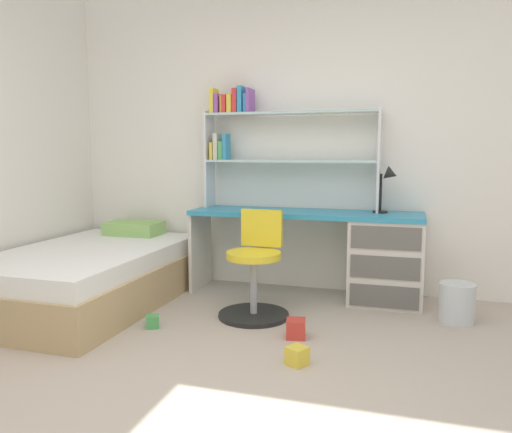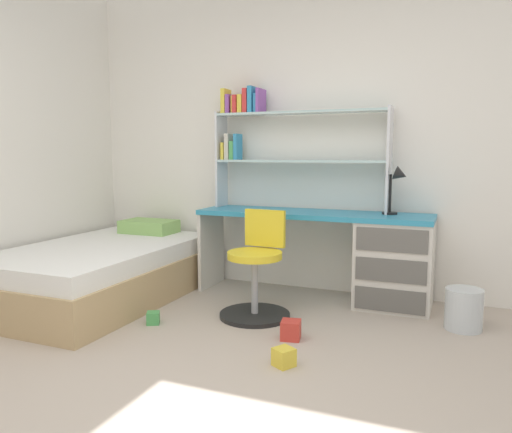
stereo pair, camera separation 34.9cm
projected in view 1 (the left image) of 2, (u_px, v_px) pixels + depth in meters
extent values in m
cube|color=#B2A393|center=(207.00, 430.00, 2.19)|extent=(5.46, 5.83, 0.02)
cube|color=white|center=(312.00, 134.00, 4.33)|extent=(5.46, 0.06, 2.74)
cube|color=teal|center=(304.00, 214.00, 4.13)|extent=(1.92, 0.50, 0.04)
cube|color=beige|center=(386.00, 261.00, 3.99)|extent=(0.57, 0.48, 0.68)
cube|color=beige|center=(200.00, 250.00, 4.45)|extent=(0.03, 0.45, 0.68)
cube|color=#5E5B57|center=(384.00, 297.00, 3.78)|extent=(0.51, 0.01, 0.17)
cube|color=#5E5B57|center=(385.00, 268.00, 3.76)|extent=(0.51, 0.01, 0.17)
cube|color=#5E5B57|center=(386.00, 238.00, 3.73)|extent=(0.51, 0.01, 0.17)
cube|color=silver|center=(209.00, 160.00, 4.46)|extent=(0.02, 0.22, 0.85)
cube|color=silver|center=(379.00, 160.00, 4.03)|extent=(0.02, 0.22, 0.85)
cube|color=silver|center=(290.00, 161.00, 4.25)|extent=(1.47, 0.22, 0.02)
cube|color=silver|center=(290.00, 113.00, 4.20)|extent=(1.47, 0.22, 0.02)
cube|color=yellow|center=(214.00, 151.00, 4.44)|extent=(0.02, 0.16, 0.15)
cube|color=beige|center=(218.00, 147.00, 4.42)|extent=(0.04, 0.14, 0.23)
cube|color=#4CA559|center=(222.00, 150.00, 4.41)|extent=(0.04, 0.12, 0.16)
cube|color=#338CBF|center=(226.00, 147.00, 4.40)|extent=(0.03, 0.13, 0.23)
cube|color=yellow|center=(214.00, 101.00, 4.38)|extent=(0.04, 0.14, 0.22)
cube|color=purple|center=(219.00, 104.00, 4.37)|extent=(0.04, 0.15, 0.16)
cube|color=yellow|center=(223.00, 105.00, 4.36)|extent=(0.02, 0.12, 0.15)
cube|color=red|center=(227.00, 104.00, 4.35)|extent=(0.04, 0.19, 0.15)
cube|color=yellow|center=(232.00, 104.00, 4.34)|extent=(0.04, 0.17, 0.16)
cube|color=red|center=(237.00, 101.00, 4.32)|extent=(0.04, 0.19, 0.21)
cube|color=#338CBF|center=(242.00, 100.00, 4.30)|extent=(0.04, 0.18, 0.22)
cube|color=#338CBF|center=(247.00, 103.00, 4.30)|extent=(0.03, 0.15, 0.16)
cube|color=purple|center=(250.00, 101.00, 4.28)|extent=(0.02, 0.19, 0.20)
cylinder|color=black|center=(380.00, 212.00, 4.03)|extent=(0.12, 0.12, 0.02)
cylinder|color=black|center=(381.00, 192.00, 4.01)|extent=(0.02, 0.02, 0.30)
cone|color=black|center=(391.00, 174.00, 3.92)|extent=(0.12, 0.11, 0.13)
cylinder|color=black|center=(254.00, 315.00, 3.66)|extent=(0.52, 0.52, 0.03)
cylinder|color=#A5A8AD|center=(254.00, 288.00, 3.64)|extent=(0.05, 0.05, 0.44)
cylinder|color=yellow|center=(254.00, 255.00, 3.61)|extent=(0.40, 0.40, 0.05)
cube|color=yellow|center=(262.00, 228.00, 3.75)|extent=(0.32, 0.06, 0.28)
cube|color=tan|center=(89.00, 284.00, 3.99)|extent=(1.20, 1.92, 0.31)
cube|color=white|center=(88.00, 257.00, 3.96)|extent=(1.14, 1.86, 0.14)
cube|color=#8CBF66|center=(134.00, 228.00, 4.62)|extent=(0.50, 0.32, 0.12)
cylinder|color=silver|center=(457.00, 303.00, 3.53)|extent=(0.25, 0.25, 0.28)
cube|color=#479E51|center=(153.00, 321.00, 3.44)|extent=(0.12, 0.12, 0.09)
cube|color=gold|center=(297.00, 356.00, 2.83)|extent=(0.14, 0.14, 0.10)
cube|color=red|center=(296.00, 329.00, 3.24)|extent=(0.14, 0.14, 0.12)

